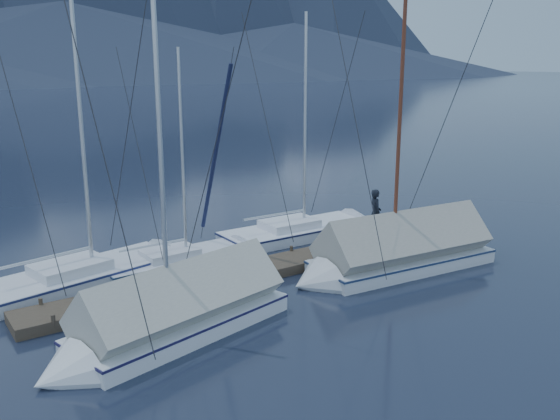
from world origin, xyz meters
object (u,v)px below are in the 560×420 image
object	(u,v)px
sailboat_open_mid	(197,258)
sailboat_covered_near	(390,257)
person	(375,212)
sailboat_covered_far	(164,322)
sailboat_open_left	(108,271)
sailboat_open_right	(314,230)

from	to	relation	value
sailboat_open_mid	sailboat_covered_near	size ratio (longest dim) A/B	0.83
person	sailboat_covered_far	bearing A→B (deg)	131.22
sailboat_covered_far	person	xyz separation A→B (m)	(10.68, 3.24, 0.80)
sailboat_covered_near	sailboat_open_left	bearing A→B (deg)	148.61
sailboat_open_right	sailboat_covered_far	size ratio (longest dim) A/B	0.98
sailboat_open_mid	sailboat_covered_far	distance (m)	6.40
sailboat_covered_near	person	bearing A→B (deg)	55.62
sailboat_open_left	sailboat_covered_near	xyz separation A→B (m)	(8.44, -5.15, 0.33)
sailboat_covered_near	person	xyz separation A→B (m)	(1.87, 2.74, 0.79)
sailboat_open_mid	sailboat_covered_far	bearing A→B (deg)	-124.54
sailboat_covered_near	sailboat_covered_far	distance (m)	8.82
sailboat_open_right	sailboat_covered_near	size ratio (longest dim) A/B	0.98
sailboat_open_mid	sailboat_open_right	xyz separation A→B (m)	(5.86, 0.49, 0.03)
sailboat_open_right	person	bearing A→B (deg)	-64.50
sailboat_open_left	sailboat_covered_far	world-z (taller)	sailboat_open_left
sailboat_open_left	sailboat_open_mid	world-z (taller)	sailboat_open_left
sailboat_open_mid	sailboat_open_right	world-z (taller)	sailboat_open_right
sailboat_open_right	sailboat_open_left	bearing A→B (deg)	-179.40
sailboat_open_left	sailboat_open_right	size ratio (longest dim) A/B	1.03
sailboat_covered_near	person	distance (m)	3.41
sailboat_open_right	person	size ratio (longest dim) A/B	5.25
sailboat_covered_far	sailboat_open_left	bearing A→B (deg)	86.27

